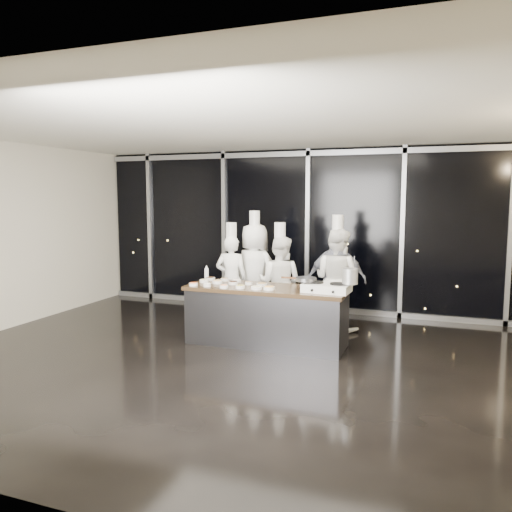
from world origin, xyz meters
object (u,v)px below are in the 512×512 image
at_px(demo_counter, 266,316).
at_px(frying_pan, 305,279).
at_px(chef_far_left, 231,279).
at_px(stove, 327,288).
at_px(stock_pot, 350,276).
at_px(chef_left, 255,272).
at_px(guest, 336,280).
at_px(chef_right, 337,279).
at_px(chef_center, 280,282).

xyz_separation_m(demo_counter, frying_pan, (0.63, -0.07, 0.61)).
xyz_separation_m(demo_counter, chef_far_left, (-1.00, 1.00, 0.36)).
xyz_separation_m(stove, stock_pot, (0.33, -0.01, 0.19)).
relative_size(chef_left, guest, 1.18).
xyz_separation_m(chef_left, chef_right, (1.52, -0.06, -0.03)).
height_order(demo_counter, chef_far_left, chef_far_left).
height_order(chef_left, guest, chef_left).
height_order(stock_pot, chef_right, chef_right).
bearing_deg(chef_left, frying_pan, 152.09).
bearing_deg(chef_center, demo_counter, 97.59).
bearing_deg(guest, chef_right, 178.86).
relative_size(chef_far_left, chef_left, 0.90).
distance_m(demo_counter, frying_pan, 0.88).
bearing_deg(guest, demo_counter, 46.47).
xyz_separation_m(stock_pot, chef_center, (-1.36, 1.02, -0.34)).
height_order(demo_counter, chef_right, chef_right).
height_order(frying_pan, stock_pot, stock_pot).
bearing_deg(stove, chef_right, 98.73).
relative_size(stove, frying_pan, 1.28).
distance_m(demo_counter, chef_far_left, 1.46).
bearing_deg(frying_pan, chef_left, 137.22).
bearing_deg(stove, chef_left, 143.16).
distance_m(frying_pan, chef_right, 1.36).
distance_m(stove, chef_left, 2.15).
distance_m(stock_pot, chef_left, 2.43).
xyz_separation_m(stock_pot, chef_far_left, (-2.28, 1.09, -0.33)).
distance_m(frying_pan, chef_far_left, 1.96).
bearing_deg(frying_pan, stock_pot, 1.47).
bearing_deg(stove, demo_counter, 178.84).
bearing_deg(stove, chef_far_left, 154.91).
bearing_deg(chef_center, frying_pan, 128.05).
distance_m(chef_left, chef_center, 0.72).
relative_size(stove, chef_right, 0.35).
height_order(stock_pot, chef_far_left, chef_far_left).
distance_m(chef_far_left, guest, 1.85).
bearing_deg(guest, chef_left, -12.41).
relative_size(frying_pan, stock_pot, 2.43).
xyz_separation_m(stove, chef_right, (-0.11, 1.34, -0.09)).
distance_m(chef_far_left, chef_right, 1.86).
bearing_deg(guest, chef_center, 9.97).
relative_size(demo_counter, chef_far_left, 1.35).
distance_m(stove, guest, 1.35).
xyz_separation_m(stock_pot, chef_left, (-1.96, 1.41, -0.25)).
bearing_deg(chef_left, stove, 158.03).
bearing_deg(chef_far_left, chef_right, -177.43).
relative_size(stock_pot, guest, 0.13).
height_order(stock_pot, guest, guest).
bearing_deg(chef_far_left, chef_center, 170.07).
distance_m(chef_center, guest, 0.97).
distance_m(demo_counter, stock_pot, 1.46).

